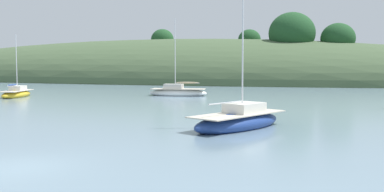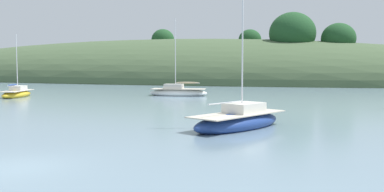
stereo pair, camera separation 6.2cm
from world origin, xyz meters
The scene contains 5 objects.
ground_plane centered at (0.00, 0.00, 0.00)m, with size 400.00×400.00×0.00m, color slate.
far_shoreline_hill centered at (-24.76, 74.59, 0.09)m, with size 150.00×36.00×22.35m.
sailboat_white_near centered at (-23.53, 27.74, 0.38)m, with size 3.70×6.37×7.30m.
sailboat_cream_ketch centered at (5.50, 12.13, 0.43)m, with size 5.23×7.63×9.66m.
sailboat_red_portside centered at (-6.85, 35.30, 0.42)m, with size 7.11×3.41×9.26m.
Camera 1 is at (10.84, -12.65, 3.75)m, focal length 40.77 mm.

